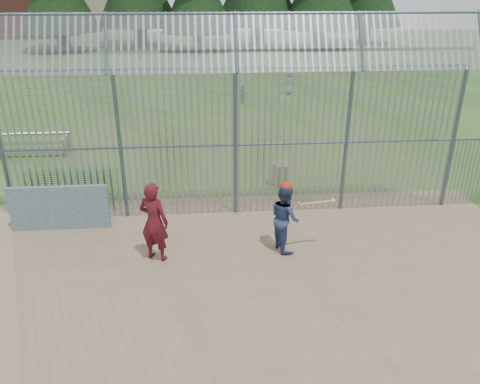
{
  "coord_description": "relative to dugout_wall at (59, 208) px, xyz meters",
  "views": [
    {
      "loc": [
        -0.83,
        -8.27,
        5.88
      ],
      "look_at": [
        0.0,
        2.0,
        1.3
      ],
      "focal_mm": 35.0,
      "sensor_mm": 36.0,
      "label": 1
    }
  ],
  "objects": [
    {
      "name": "ground",
      "position": [
        4.6,
        -2.9,
        -0.62
      ],
      "size": [
        120.0,
        120.0,
        0.0
      ],
      "primitive_type": "plane",
      "color": "#2D511E",
      "rests_on": "ground"
    },
    {
      "name": "dirt_infield",
      "position": [
        4.6,
        -3.4,
        -0.61
      ],
      "size": [
        14.0,
        10.0,
        0.02
      ],
      "primitive_type": "cube",
      "color": "#756047",
      "rests_on": "ground"
    },
    {
      "name": "dugout_wall",
      "position": [
        0.0,
        0.0,
        0.0
      ],
      "size": [
        2.5,
        0.12,
        1.2
      ],
      "primitive_type": "cube",
      "color": "#38566B",
      "rests_on": "dirt_infield"
    },
    {
      "name": "batter",
      "position": [
        5.62,
        -1.45,
        0.22
      ],
      "size": [
        0.82,
        0.94,
        1.64
      ],
      "primitive_type": "imported",
      "rotation": [
        0.0,
        0.0,
        1.86
      ],
      "color": "navy",
      "rests_on": "dirt_infield"
    },
    {
      "name": "onlooker",
      "position": [
        2.59,
        -1.66,
        0.35
      ],
      "size": [
        0.82,
        0.7,
        1.9
      ],
      "primitive_type": "imported",
      "rotation": [
        0.0,
        0.0,
        2.72
      ],
      "color": "maroon",
      "rests_on": "dirt_infield"
    },
    {
      "name": "bg_kid_standing",
      "position": [
        8.81,
        15.96,
        0.07
      ],
      "size": [
        0.8,
        0.71,
        1.37
      ],
      "primitive_type": "imported",
      "rotation": [
        0.0,
        0.0,
        3.65
      ],
      "color": "slate",
      "rests_on": "ground"
    },
    {
      "name": "bg_kid_seated",
      "position": [
        5.93,
        13.64,
        -0.1
      ],
      "size": [
        0.63,
        0.57,
        1.03
      ],
      "primitive_type": "imported",
      "rotation": [
        0.0,
        0.0,
        2.48
      ],
      "color": "gray",
      "rests_on": "ground"
    },
    {
      "name": "batting_gear",
      "position": [
        5.78,
        -1.48,
        0.94
      ],
      "size": [
        1.28,
        0.39,
        0.54
      ],
      "color": "#B32517",
      "rests_on": "ground"
    },
    {
      "name": "trash_can",
      "position": [
        6.15,
        2.44,
        -0.24
      ],
      "size": [
        0.56,
        0.56,
        0.82
      ],
      "color": "gray",
      "rests_on": "ground"
    },
    {
      "name": "bleacher",
      "position": [
        -2.8,
        6.16,
        -0.21
      ],
      "size": [
        3.0,
        0.95,
        0.72
      ],
      "color": "slate",
      "rests_on": "ground"
    },
    {
      "name": "backstop_fence",
      "position": [
        6.41,
        0.53,
        1.74
      ],
      "size": [
        20.09,
        0.81,
        5.3
      ],
      "color": "#47566B",
      "rests_on": "ground"
    },
    {
      "name": "distant_buildings",
      "position": [
        -18.58,
        53.59,
        2.98
      ],
      "size": [
        26.5,
        10.5,
        8.0
      ],
      "color": "brown",
      "rests_on": "ground"
    }
  ]
}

